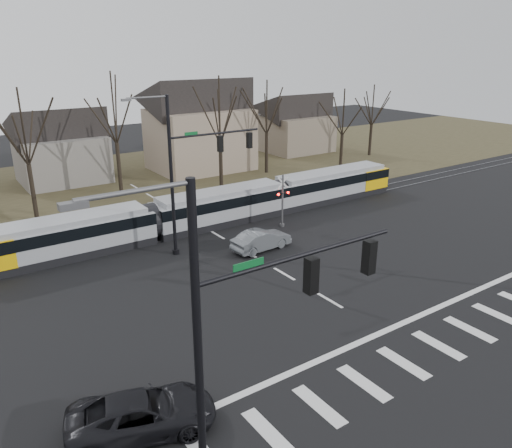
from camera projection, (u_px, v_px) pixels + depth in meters
ground at (356, 316)px, 25.24m from camera, size 140.00×140.00×0.00m
grass_verge at (127, 182)px, 50.10m from camera, size 140.00×28.00×0.01m
crosswalk at (421, 354)px, 22.13m from camera, size 27.00×2.60×0.01m
stop_line at (383, 332)px, 23.84m from camera, size 28.00×0.35×0.01m
lane_dashes at (204, 227)px, 37.67m from camera, size 0.18×30.00×0.01m
rail_pair at (205, 227)px, 37.50m from camera, size 90.00×1.52×0.06m
tram at (220, 206)px, 37.95m from camera, size 34.83×2.59×2.64m
sedan at (261, 240)px, 33.27m from camera, size 2.06×4.41×1.39m
suv at (142, 414)px, 17.48m from camera, size 5.29×6.52×1.44m
signal_pole_near_left at (252, 335)px, 13.12m from camera, size 9.28×0.44×10.20m
signal_pole_far at (194, 166)px, 31.75m from camera, size 9.28×0.44×10.20m
rail_crossing_signal at (282, 202)px, 37.21m from camera, size 1.08×0.36×4.00m
tree_row at (168, 139)px, 44.82m from camera, size 59.20×7.20×10.00m
house_b at (60, 142)px, 49.21m from camera, size 8.64×7.56×7.65m
house_c at (199, 121)px, 53.91m from camera, size 10.80×8.64×10.10m
house_d at (296, 120)px, 63.87m from camera, size 8.64×7.56×7.65m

